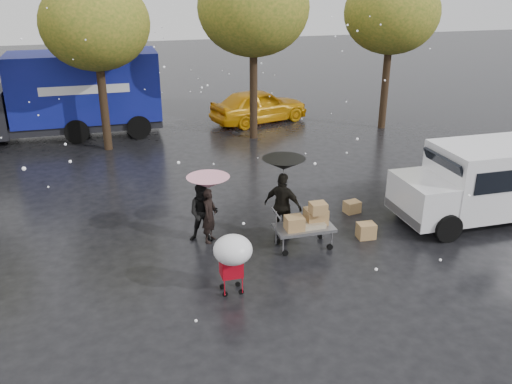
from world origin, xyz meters
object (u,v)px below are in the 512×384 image
object	(u,v)px
person_pink	(209,215)
person_black	(283,206)
yellow_taxi	(259,106)
vendor_cart	(307,221)
white_van	(488,181)
shopping_cart	(233,253)
blue_truck	(66,95)

from	to	relation	value
person_pink	person_black	world-z (taller)	person_black
person_pink	yellow_taxi	xyz separation A→B (m)	(4.48, 11.21, 0.04)
person_pink	person_black	bearing A→B (deg)	-67.10
yellow_taxi	vendor_cart	bearing A→B (deg)	154.45
person_pink	vendor_cart	size ratio (longest dim) A/B	0.98
person_pink	person_black	distance (m)	1.93
vendor_cart	white_van	xyz separation A→B (m)	(5.48, 0.30, 0.43)
white_van	yellow_taxi	size ratio (longest dim) A/B	1.07
shopping_cart	yellow_taxi	xyz separation A→B (m)	(4.48, 13.89, -0.28)
person_pink	shopping_cart	distance (m)	2.70
blue_truck	yellow_taxi	bearing A→B (deg)	0.36
white_van	person_pink	bearing A→B (deg)	174.98
white_van	yellow_taxi	xyz separation A→B (m)	(-3.34, 11.90, -0.38)
white_van	blue_truck	size ratio (longest dim) A/B	0.59
person_black	white_van	size ratio (longest dim) A/B	0.37
person_black	shopping_cart	bearing A→B (deg)	95.12
vendor_cart	yellow_taxi	xyz separation A→B (m)	(2.14, 12.20, 0.05)
yellow_taxi	person_black	bearing A→B (deg)	151.79
person_black	blue_truck	bearing A→B (deg)	-19.21
person_pink	shopping_cart	bearing A→B (deg)	-147.96
shopping_cart	white_van	size ratio (longest dim) A/B	0.30
vendor_cart	white_van	bearing A→B (deg)	3.08
person_pink	blue_truck	xyz separation A→B (m)	(-3.95, 11.16, 1.02)
person_black	blue_truck	distance (m)	12.90
shopping_cart	yellow_taxi	bearing A→B (deg)	72.14
yellow_taxi	blue_truck	bearing A→B (deg)	74.76
blue_truck	yellow_taxi	size ratio (longest dim) A/B	1.81
white_van	vendor_cart	bearing A→B (deg)	-176.92
person_pink	white_van	world-z (taller)	white_van
shopping_cart	yellow_taxi	distance (m)	14.60
white_van	blue_truck	distance (m)	16.71
person_pink	yellow_taxi	size ratio (longest dim) A/B	0.32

